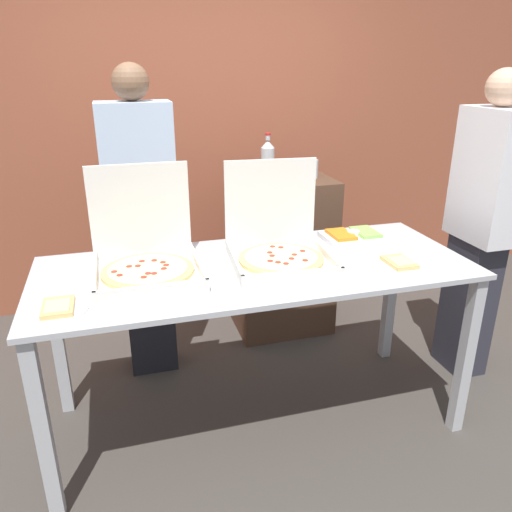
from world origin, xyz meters
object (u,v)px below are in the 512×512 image
soda_can_silver (313,169)px  person_guest_cap (481,226)px  pizza_box_near_right (278,244)px  veggie_tray (353,236)px  paper_plate_front_right (399,263)px  soda_bottle (268,158)px  person_guest_plaid (143,223)px  paper_plate_front_center (58,308)px  pizza_box_far_right (146,255)px

soda_can_silver → person_guest_cap: (0.73, -0.80, -0.22)m
pizza_box_near_right → veggie_tray: pizza_box_near_right is taller
paper_plate_front_right → soda_can_silver: bearing=90.1°
soda_can_silver → paper_plate_front_right: bearing=-89.9°
veggie_tray → soda_bottle: bearing=105.9°
veggie_tray → person_guest_plaid: size_ratio=0.18×
paper_plate_front_center → soda_bottle: size_ratio=0.80×
paper_plate_front_center → soda_bottle: bearing=45.2°
soda_can_silver → person_guest_plaid: person_guest_plaid is taller
person_guest_cap → pizza_box_far_right: bearing=91.8°
pizza_box_far_right → soda_can_silver: size_ratio=4.01×
pizza_box_near_right → paper_plate_front_right: (0.54, -0.23, -0.07)m
soda_bottle → person_guest_cap: size_ratio=0.16×
person_guest_cap → paper_plate_front_right: bearing=113.9°
pizza_box_far_right → person_guest_plaid: person_guest_plaid is taller
paper_plate_front_center → veggie_tray: (1.50, 0.44, 0.01)m
pizza_box_near_right → veggie_tray: (0.49, 0.17, -0.06)m
veggie_tray → person_guest_plaid: bearing=157.0°
veggie_tray → soda_bottle: soda_bottle is taller
pizza_box_far_right → paper_plate_front_center: 0.49m
soda_bottle → person_guest_cap: 1.39m
pizza_box_far_right → person_guest_cap: person_guest_cap is taller
paper_plate_front_right → soda_bottle: (-0.29, 1.23, 0.31)m
pizza_box_far_right → person_guest_cap: bearing=1.6°
paper_plate_front_right → veggie_tray: 0.40m
soda_bottle → person_guest_cap: (1.01, -0.91, -0.28)m
pizza_box_far_right → person_guest_plaid: bearing=87.4°
paper_plate_front_center → person_guest_cap: 2.31m
pizza_box_far_right → person_guest_cap: size_ratio=0.28×
pizza_box_near_right → soda_bottle: 1.06m
paper_plate_front_right → soda_can_silver: size_ratio=1.98×
veggie_tray → person_guest_cap: size_ratio=0.18×
paper_plate_front_right → pizza_box_near_right: bearing=156.9°
pizza_box_far_right → paper_plate_front_right: (1.18, -0.26, -0.07)m
person_guest_cap → soda_can_silver: bearing=42.1°
soda_can_silver → veggie_tray: bearing=-93.8°
pizza_box_near_right → veggie_tray: 0.52m
pizza_box_near_right → pizza_box_far_right: size_ratio=1.06×
paper_plate_front_center → soda_can_silver: (1.55, 1.17, 0.24)m
pizza_box_near_right → person_guest_cap: size_ratio=0.29×
soda_can_silver → person_guest_plaid: 1.20m
veggie_tray → pizza_box_near_right: bearing=-161.4°
pizza_box_far_right → paper_plate_front_center: (-0.37, -0.31, -0.07)m
soda_bottle → soda_can_silver: bearing=-20.8°
paper_plate_front_center → person_guest_cap: (2.28, 0.36, 0.03)m
pizza_box_far_right → veggie_tray: size_ratio=1.51×
soda_bottle → veggie_tray: bearing=-74.1°
paper_plate_front_right → paper_plate_front_center: bearing=-178.4°
pizza_box_near_right → paper_plate_front_right: size_ratio=2.14×
person_guest_plaid → person_guest_cap: bearing=163.8°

